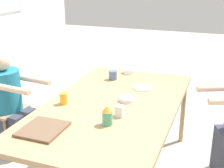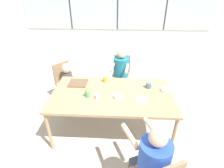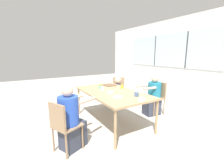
% 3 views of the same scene
% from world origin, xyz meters
% --- Properties ---
extents(ground_plane, '(16.00, 16.00, 0.00)m').
position_xyz_m(ground_plane, '(0.00, 0.00, 0.00)').
color(ground_plane, '#B2ADA3').
extents(wall_back_with_windows, '(8.40, 0.08, 2.80)m').
position_xyz_m(wall_back_with_windows, '(0.00, 2.77, 1.43)').
color(wall_back_with_windows, silver).
rests_on(wall_back_with_windows, ground_plane).
extents(dining_table, '(1.96, 1.09, 0.77)m').
position_xyz_m(dining_table, '(0.00, 0.00, 0.72)').
color(dining_table, tan).
rests_on(dining_table, ground_plane).
extents(chair_for_woman_green_shirt, '(0.53, 0.53, 0.88)m').
position_xyz_m(chair_for_woman_green_shirt, '(0.56, -1.27, 0.53)').
color(chair_for_woman_green_shirt, '#937556').
rests_on(chair_for_woman_green_shirt, ground_plane).
extents(chair_for_man_blue_shirt, '(0.44, 0.44, 0.88)m').
position_xyz_m(chair_for_man_blue_shirt, '(0.15, 1.38, 0.53)').
color(chair_for_man_blue_shirt, '#937556').
rests_on(chair_for_man_blue_shirt, ground_plane).
extents(chair_for_toddler, '(0.56, 0.56, 0.88)m').
position_xyz_m(chair_for_toddler, '(-1.07, 0.89, 0.53)').
color(chair_for_toddler, '#937556').
rests_on(chair_for_toddler, ground_plane).
extents(person_woman_green_shirt, '(0.55, 0.69, 1.13)m').
position_xyz_m(person_woman_green_shirt, '(0.49, -1.12, 0.50)').
color(person_woman_green_shirt, '#333847').
rests_on(person_woman_green_shirt, ground_plane).
extents(person_man_blue_shirt, '(0.41, 0.67, 1.09)m').
position_xyz_m(person_man_blue_shirt, '(0.13, 1.21, 0.48)').
color(person_man_blue_shirt, '#333847').
rests_on(person_man_blue_shirt, ground_plane).
extents(person_toddler, '(0.39, 0.37, 0.92)m').
position_xyz_m(person_toddler, '(-0.95, 0.79, 0.46)').
color(person_toddler, '#333847').
rests_on(person_toddler, ground_plane).
extents(food_tray_dark, '(0.32, 0.29, 0.02)m').
position_xyz_m(food_tray_dark, '(-0.62, 0.29, 0.78)').
color(food_tray_dark, brown).
rests_on(food_tray_dark, dining_table).
extents(coffee_mug, '(0.09, 0.09, 0.09)m').
position_xyz_m(coffee_mug, '(0.61, 0.22, 0.82)').
color(coffee_mug, slate).
rests_on(coffee_mug, dining_table).
extents(sippy_cup, '(0.08, 0.08, 0.15)m').
position_xyz_m(sippy_cup, '(-0.38, -0.11, 0.84)').
color(sippy_cup, '#4CA57F').
rests_on(sippy_cup, dining_table).
extents(juice_glass, '(0.07, 0.07, 0.10)m').
position_xyz_m(juice_glass, '(-0.15, 0.39, 0.82)').
color(juice_glass, gold).
rests_on(juice_glass, dining_table).
extents(milk_carton_small, '(0.06, 0.06, 0.09)m').
position_xyz_m(milk_carton_small, '(-0.21, -0.14, 0.81)').
color(milk_carton_small, silver).
rests_on(milk_carton_small, dining_table).
extents(bowl_white_shallow, '(0.14, 0.14, 0.04)m').
position_xyz_m(bowl_white_shallow, '(0.10, -0.11, 0.79)').
color(bowl_white_shallow, silver).
rests_on(bowl_white_shallow, dining_table).
extents(bowl_cereal, '(0.14, 0.14, 0.05)m').
position_xyz_m(bowl_cereal, '(0.87, 0.12, 0.79)').
color(bowl_cereal, white).
rests_on(bowl_cereal, dining_table).
extents(plate_tortillas, '(0.20, 0.20, 0.01)m').
position_xyz_m(plate_tortillas, '(0.46, -0.15, 0.77)').
color(plate_tortillas, beige).
rests_on(plate_tortillas, dining_table).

